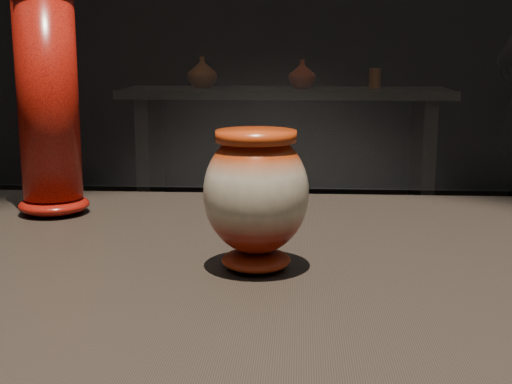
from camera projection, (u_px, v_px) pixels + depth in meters
The scene contains 6 objects.
main_vase at pixel (256, 195), 0.80m from camera, with size 0.15×0.15×0.16m.
tall_vase at pixel (48, 107), 1.05m from camera, with size 0.13×0.13×0.34m.
back_shelf at pixel (285, 131), 4.43m from camera, with size 2.00×0.60×0.90m.
back_vase_left at pixel (202, 72), 4.42m from camera, with size 0.18×0.18×0.19m, color #984016.
back_vase_mid at pixel (302, 74), 4.37m from camera, with size 0.17×0.17×0.18m, color maroon.
back_vase_right at pixel (375, 79), 4.38m from camera, with size 0.07×0.07×0.12m, color #984016.
Camera 1 is at (-0.05, -0.81, 1.15)m, focal length 50.00 mm.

